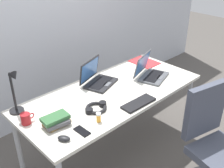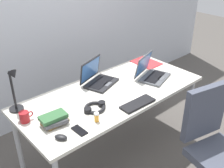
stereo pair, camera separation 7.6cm
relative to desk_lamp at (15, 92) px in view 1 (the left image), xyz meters
The scene contains 15 objects.
ground_plane 1.26m from the desk_lamp, 19.03° to the right, with size 12.00×12.00×0.00m, color #56514C.
wall_back 1.20m from the desk_lamp, 45.90° to the left, with size 6.00×0.13×2.60m.
desk 0.88m from the desk_lamp, 19.03° to the right, with size 1.80×0.80×0.74m.
desk_lamp is the anchor object (origin of this frame).
laptop_front_left 0.82m from the desk_lamp, ahead, with size 0.39×0.35×0.24m.
laptop_center 1.34m from the desk_lamp, 14.40° to the right, with size 0.39×0.36×0.24m.
external_keyboard 1.03m from the desk_lamp, 36.08° to the right, with size 0.33×0.12×0.02m, color black.
computer_mouse 0.57m from the desk_lamp, 82.37° to the right, with size 0.06×0.10×0.03m, color black.
cell_phone 0.63m from the desk_lamp, 67.86° to the right, with size 0.06×0.14×0.01m, color black.
headphones 0.66m from the desk_lamp, 38.82° to the right, with size 0.21×0.18×0.04m.
pill_bottle 0.69m from the desk_lamp, 53.68° to the right, with size 0.04×0.04×0.08m.
book_stack 0.40m from the desk_lamp, 68.93° to the right, with size 0.22×0.18×0.08m.
paper_folder_near_lamp 1.54m from the desk_lamp, ahead, with size 0.23×0.31×0.01m, color red.
coffee_mug 0.23m from the desk_lamp, 97.02° to the right, with size 0.11×0.08×0.09m.
office_chair 1.73m from the desk_lamp, 46.65° to the right, with size 0.53×0.59×0.97m.
Camera 1 is at (-1.53, -1.59, 2.02)m, focal length 43.61 mm.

